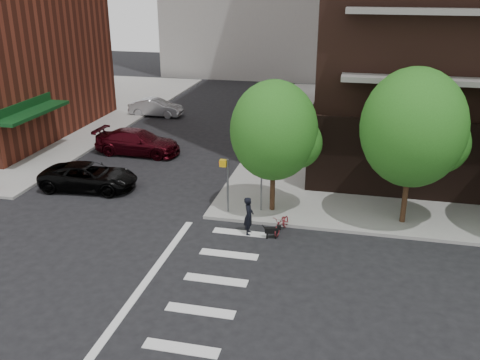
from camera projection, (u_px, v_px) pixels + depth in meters
ground at (118, 300)px, 18.72m from camera, size 120.00×120.00×0.00m
crosswalk at (178, 308)px, 18.25m from camera, size 3.85×13.00×0.01m
tree_a at (274, 131)px, 24.15m from camera, size 4.00×4.00×5.90m
tree_b at (413, 128)px, 22.72m from camera, size 4.50×4.50×6.65m
pedestrian_signal at (235, 177)px, 24.77m from camera, size 2.18×0.67×2.60m
parked_car_black at (89, 177)px, 28.11m from camera, size 2.71×5.20×1.40m
parked_car_maroon at (138, 142)px, 33.59m from camera, size 2.36×5.46×1.57m
parked_car_silver at (156, 107)px, 42.65m from camera, size 1.51×4.25×1.40m
scooter at (282, 223)px, 23.48m from camera, size 0.86×1.66×0.83m
dog_walker at (249, 216)px, 23.15m from camera, size 0.68×0.50×1.73m
dog at (272, 230)px, 22.94m from camera, size 0.72×0.31×0.60m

